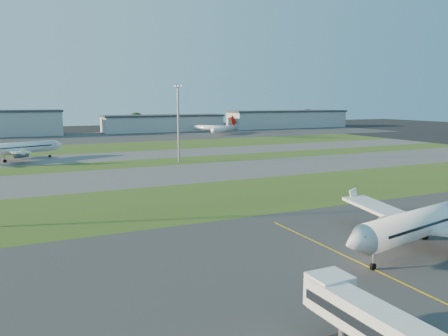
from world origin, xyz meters
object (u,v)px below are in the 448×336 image
airliner_parked (433,220)px  airliner_taxiing (10,149)px  mini_jet_far (214,128)px  light_mast_centre (178,118)px  mini_jet_near (223,129)px

airliner_parked → airliner_taxiing: size_ratio=1.02×
airliner_parked → mini_jet_far: size_ratio=1.50×
mini_jet_far → light_mast_centre: light_mast_centre is taller
airliner_taxiing → light_mast_centre: bearing=129.9°
mini_jet_near → light_mast_centre: bearing=-158.8°
airliner_taxiing → mini_jet_near: 142.20m
airliner_parked → mini_jet_far: 229.51m
airliner_taxiing → light_mast_centre: size_ratio=1.40×
airliner_taxiing → mini_jet_near: (117.61, 79.93, -0.93)m
mini_jet_near → light_mast_centre: 125.55m
airliner_parked → airliner_taxiing: airliner_taxiing is taller
mini_jet_far → airliner_taxiing: bearing=-107.0°
airliner_taxiing → mini_jet_near: size_ratio=1.51×
mini_jet_near → light_mast_centre: size_ratio=0.93×
airliner_taxiing → light_mast_centre: (51.66, -26.28, 10.60)m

